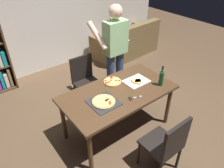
% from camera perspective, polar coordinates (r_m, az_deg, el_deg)
% --- Properties ---
extents(ground_plane, '(12.00, 12.00, 0.00)m').
position_cam_1_polar(ground_plane, '(3.52, 1.53, -11.98)').
color(ground_plane, brown).
extents(back_wall, '(6.40, 0.10, 2.80)m').
position_cam_1_polar(back_wall, '(4.88, -18.97, 18.88)').
color(back_wall, silver).
rests_on(back_wall, ground_plane).
extents(dining_table, '(1.63, 0.87, 0.75)m').
position_cam_1_polar(dining_table, '(3.07, 1.72, -3.20)').
color(dining_table, '#4C331E').
rests_on(dining_table, ground_plane).
extents(chair_near_camera, '(0.42, 0.42, 0.90)m').
position_cam_1_polar(chair_near_camera, '(2.73, 14.46, -15.14)').
color(chair_near_camera, black).
rests_on(chair_near_camera, ground_plane).
extents(chair_far_side, '(0.42, 0.42, 0.90)m').
position_cam_1_polar(chair_far_side, '(3.79, -7.18, 1.54)').
color(chair_far_side, black).
rests_on(chair_far_side, ground_plane).
extents(couch, '(1.76, 0.97, 0.85)m').
position_cam_1_polar(couch, '(5.65, 3.93, 10.69)').
color(couch, brown).
rests_on(couch, ground_plane).
extents(person_serving_pizza, '(0.55, 0.54, 1.75)m').
position_cam_1_polar(person_serving_pizza, '(3.64, 0.73, 9.09)').
color(person_serving_pizza, '#38476B').
rests_on(person_serving_pizza, ground_plane).
extents(pepperoni_pizza_on_tray, '(0.37, 0.37, 0.04)m').
position_cam_1_polar(pepperoni_pizza_on_tray, '(2.82, -2.22, -4.79)').
color(pepperoni_pizza_on_tray, '#2D2D33').
rests_on(pepperoni_pizza_on_tray, dining_table).
extents(pizza_slices_on_towel, '(0.36, 0.28, 0.03)m').
position_cam_1_polar(pizza_slices_on_towel, '(3.25, 6.54, 0.74)').
color(pizza_slices_on_towel, white).
rests_on(pizza_slices_on_towel, dining_table).
extents(wine_bottle, '(0.07, 0.07, 0.32)m').
position_cam_1_polar(wine_bottle, '(3.18, 13.02, 1.53)').
color(wine_bottle, '#194723').
rests_on(wine_bottle, dining_table).
extents(kitchen_scissors, '(0.20, 0.12, 0.01)m').
position_cam_1_polar(kitchen_scissors, '(2.91, 5.60, -3.75)').
color(kitchen_scissors, silver).
rests_on(kitchen_scissors, dining_table).
extents(second_pizza_plain, '(0.27, 0.27, 0.03)m').
position_cam_1_polar(second_pizza_plain, '(3.22, 0.10, 0.68)').
color(second_pizza_plain, tan).
rests_on(second_pizza_plain, dining_table).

